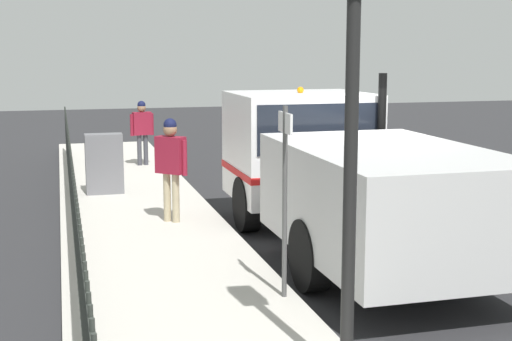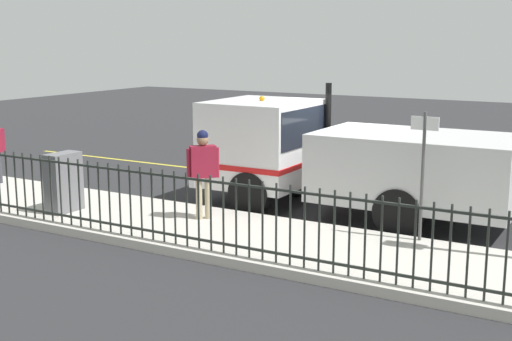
{
  "view_description": "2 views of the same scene",
  "coord_description": "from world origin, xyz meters",
  "px_view_note": "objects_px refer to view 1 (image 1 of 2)",
  "views": [
    {
      "loc": [
        4.69,
        10.75,
        3.15
      ],
      "look_at": [
        1.69,
        -0.36,
        1.21
      ],
      "focal_mm": 51.05,
      "sensor_mm": 36.0,
      "label": 1
    },
    {
      "loc": [
        13.89,
        6.07,
        3.77
      ],
      "look_at": [
        1.79,
        -0.97,
        1.03
      ],
      "focal_mm": 47.95,
      "sensor_mm": 36.0,
      "label": 2
    }
  ],
  "objects_px": {
    "traffic_light_near": "(353,43)",
    "street_sign": "(285,179)",
    "utility_cabinet": "(104,164)",
    "work_truck": "(335,167)",
    "worker_standing": "(171,159)",
    "traffic_cone": "(421,217)",
    "pedestrian_distant": "(142,126)"
  },
  "relations": [
    {
      "from": "utility_cabinet",
      "to": "street_sign",
      "type": "relative_size",
      "value": 0.53
    },
    {
      "from": "worker_standing",
      "to": "traffic_cone",
      "type": "distance_m",
      "value": 4.38
    },
    {
      "from": "pedestrian_distant",
      "to": "utility_cabinet",
      "type": "distance_m",
      "value": 3.72
    },
    {
      "from": "worker_standing",
      "to": "pedestrian_distant",
      "type": "distance_m",
      "value": 6.39
    },
    {
      "from": "worker_standing",
      "to": "street_sign",
      "type": "bearing_deg",
      "value": -36.81
    },
    {
      "from": "utility_cabinet",
      "to": "street_sign",
      "type": "height_order",
      "value": "street_sign"
    },
    {
      "from": "pedestrian_distant",
      "to": "traffic_cone",
      "type": "bearing_deg",
      "value": 106.64
    },
    {
      "from": "work_truck",
      "to": "street_sign",
      "type": "bearing_deg",
      "value": -123.24
    },
    {
      "from": "worker_standing",
      "to": "street_sign",
      "type": "relative_size",
      "value": 0.78
    },
    {
      "from": "traffic_light_near",
      "to": "utility_cabinet",
      "type": "height_order",
      "value": "traffic_light_near"
    },
    {
      "from": "pedestrian_distant",
      "to": "street_sign",
      "type": "xyz_separation_m",
      "value": [
        -0.53,
        10.59,
        0.43
      ]
    },
    {
      "from": "worker_standing",
      "to": "street_sign",
      "type": "distance_m",
      "value": 4.29
    },
    {
      "from": "work_truck",
      "to": "utility_cabinet",
      "type": "xyz_separation_m",
      "value": [
        3.3,
        -4.62,
        -0.53
      ]
    },
    {
      "from": "work_truck",
      "to": "pedestrian_distant",
      "type": "xyz_separation_m",
      "value": [
        2.13,
        -8.13,
        -0.13
      ]
    },
    {
      "from": "traffic_cone",
      "to": "street_sign",
      "type": "relative_size",
      "value": 0.29
    },
    {
      "from": "work_truck",
      "to": "worker_standing",
      "type": "height_order",
      "value": "work_truck"
    },
    {
      "from": "worker_standing",
      "to": "traffic_light_near",
      "type": "distance_m",
      "value": 6.82
    },
    {
      "from": "work_truck",
      "to": "utility_cabinet",
      "type": "height_order",
      "value": "work_truck"
    },
    {
      "from": "work_truck",
      "to": "street_sign",
      "type": "distance_m",
      "value": 2.95
    },
    {
      "from": "pedestrian_distant",
      "to": "traffic_light_near",
      "type": "xyz_separation_m",
      "value": [
        -0.4,
        12.9,
        2.01
      ]
    },
    {
      "from": "traffic_light_near",
      "to": "street_sign",
      "type": "xyz_separation_m",
      "value": [
        -0.13,
        -2.31,
        -1.58
      ]
    },
    {
      "from": "worker_standing",
      "to": "pedestrian_distant",
      "type": "relative_size",
      "value": 1.09
    },
    {
      "from": "traffic_light_near",
      "to": "utility_cabinet",
      "type": "relative_size",
      "value": 3.45
    },
    {
      "from": "traffic_light_near",
      "to": "utility_cabinet",
      "type": "distance_m",
      "value": 9.82
    },
    {
      "from": "work_truck",
      "to": "worker_standing",
      "type": "bearing_deg",
      "value": 143.01
    },
    {
      "from": "worker_standing",
      "to": "traffic_light_near",
      "type": "relative_size",
      "value": 0.42
    },
    {
      "from": "worker_standing",
      "to": "street_sign",
      "type": "height_order",
      "value": "street_sign"
    },
    {
      "from": "worker_standing",
      "to": "street_sign",
      "type": "xyz_separation_m",
      "value": [
        -0.74,
        4.21,
        0.34
      ]
    },
    {
      "from": "pedestrian_distant",
      "to": "traffic_light_near",
      "type": "height_order",
      "value": "traffic_light_near"
    },
    {
      "from": "traffic_cone",
      "to": "street_sign",
      "type": "xyz_separation_m",
      "value": [
        3.28,
        2.75,
        1.28
      ]
    },
    {
      "from": "utility_cabinet",
      "to": "traffic_cone",
      "type": "height_order",
      "value": "utility_cabinet"
    },
    {
      "from": "worker_standing",
      "to": "traffic_light_near",
      "type": "bearing_deg",
      "value": -41.42
    }
  ]
}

